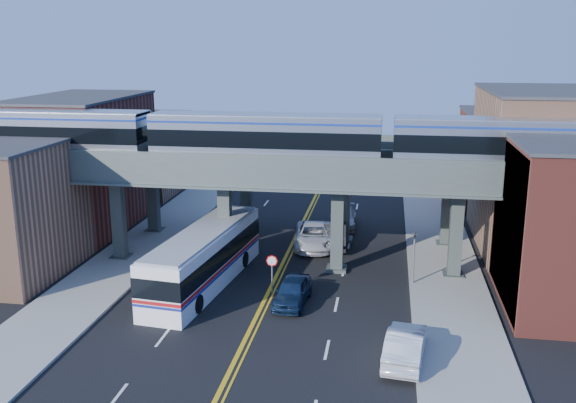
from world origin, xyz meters
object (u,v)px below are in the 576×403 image
object	(u,v)px
traffic_signal	(414,252)
car_lane_c	(314,236)
car_lane_b	(334,236)
car_parked_curb	(405,345)
stop_sign	(272,268)
transit_bus	(204,258)
car_lane_d	(343,218)
car_lane_a	(292,291)
transit_train	(265,137)

from	to	relation	value
traffic_signal	car_lane_c	size ratio (longest dim) A/B	0.64
car_lane_b	car_parked_curb	size ratio (longest dim) A/B	0.99
stop_sign	transit_bus	distance (m)	4.83
car_lane_d	car_lane_b	bearing A→B (deg)	-95.06
stop_sign	car_lane_d	world-z (taller)	stop_sign
transit_bus	car_lane_b	xyz separation A→B (m)	(7.80, 9.42, -0.98)
traffic_signal	car_parked_curb	size ratio (longest dim) A/B	0.79
transit_bus	car_lane_a	xyz separation A→B (m)	(6.22, -2.25, -1.03)
car_lane_b	car_parked_curb	world-z (taller)	car_parked_curb
transit_train	car_lane_a	xyz separation A→B (m)	(2.83, -6.26, -8.52)
transit_bus	car_lane_b	size ratio (longest dim) A/B	2.73
transit_bus	car_parked_curb	size ratio (longest dim) A/B	2.70
transit_bus	transit_train	bearing A→B (deg)	-33.56
stop_sign	car_lane_c	world-z (taller)	stop_sign
transit_train	car_lane_c	size ratio (longest dim) A/B	7.58
car_lane_b	car_lane_d	size ratio (longest dim) A/B	0.95
car_lane_b	car_lane_c	size ratio (longest dim) A/B	0.80
traffic_signal	transit_train	bearing A→B (deg)	168.94
car_lane_a	car_lane_d	distance (m)	17.31
transit_bus	car_lane_b	distance (m)	12.27
traffic_signal	car_lane_c	bearing A→B (deg)	136.28
transit_train	traffic_signal	size ratio (longest dim) A/B	11.85
car_lane_a	car_parked_curb	size ratio (longest dim) A/B	0.90
stop_sign	car_lane_a	xyz separation A→B (m)	(1.50, -1.26, -0.96)
transit_train	car_lane_c	bearing A→B (deg)	60.87
traffic_signal	car_lane_c	distance (m)	10.34
car_lane_c	car_parked_curb	bearing A→B (deg)	-75.23
car_parked_curb	transit_train	bearing A→B (deg)	-45.87
transit_bus	car_lane_c	distance (m)	11.05
car_lane_c	transit_bus	bearing A→B (deg)	-130.46
traffic_signal	car_lane_b	world-z (taller)	traffic_signal
transit_bus	car_parked_curb	xyz separation A→B (m)	(12.92, -8.54, -0.97)
car_lane_a	car_lane_d	xyz separation A→B (m)	(1.85, 17.21, -0.02)
transit_train	car_lane_b	bearing A→B (deg)	50.87
car_lane_d	traffic_signal	bearing A→B (deg)	-68.98
car_lane_c	car_parked_curb	world-z (taller)	car_lane_c
car_lane_a	car_lane_b	xyz separation A→B (m)	(1.57, 11.67, 0.05)
stop_sign	traffic_signal	size ratio (longest dim) A/B	0.64
transit_train	stop_sign	bearing A→B (deg)	-75.12
traffic_signal	car_lane_d	size ratio (longest dim) A/B	0.76
car_lane_c	car_parked_curb	xyz separation A→B (m)	(6.70, -17.62, -0.03)
stop_sign	transit_bus	xyz separation A→B (m)	(-4.72, 0.99, 0.07)
traffic_signal	transit_bus	distance (m)	13.78
car_parked_curb	stop_sign	bearing A→B (deg)	-35.71
car_lane_a	car_lane_b	world-z (taller)	car_lane_b
car_lane_c	car_lane_d	world-z (taller)	car_lane_c
stop_sign	car_lane_c	bearing A→B (deg)	81.53
car_lane_c	car_lane_d	bearing A→B (deg)	66.44
transit_train	traffic_signal	world-z (taller)	transit_train
stop_sign	car_parked_curb	bearing A→B (deg)	-42.63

